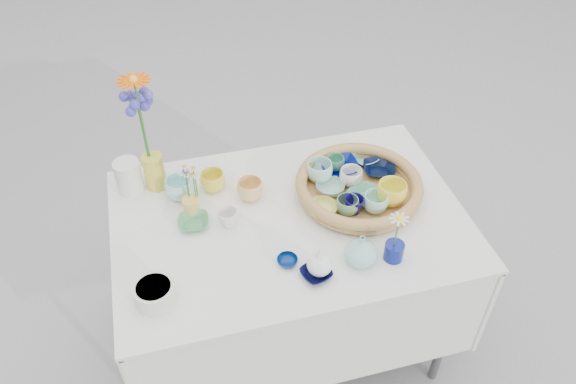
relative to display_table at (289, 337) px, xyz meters
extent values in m
plane|color=#9D9D9D|center=(0.00, 0.00, 0.00)|extent=(80.00, 80.00, 0.00)
imported|color=#000D65|center=(0.25, 0.18, 0.80)|extent=(0.16, 0.16, 0.04)
imported|color=black|center=(0.40, 0.13, 0.80)|extent=(0.15, 0.15, 0.03)
imported|color=yellow|center=(0.37, -0.04, 0.83)|extent=(0.13, 0.13, 0.09)
imported|color=#529D79|center=(0.29, 0.00, 0.80)|extent=(0.15, 0.15, 0.03)
imported|color=#5F926A|center=(0.20, -0.05, 0.82)|extent=(0.10, 0.10, 0.07)
imported|color=#87B3A3|center=(0.18, 0.08, 0.80)|extent=(0.13, 0.13, 0.03)
imported|color=#ACE3D6|center=(0.16, 0.15, 0.82)|extent=(0.13, 0.13, 0.08)
imported|color=white|center=(0.27, 0.10, 0.82)|extent=(0.11, 0.11, 0.07)
imported|color=#69BACF|center=(0.37, 0.21, 0.79)|extent=(0.11, 0.11, 0.02)
imported|color=#0D0649|center=(0.22, -0.05, 0.82)|extent=(0.09, 0.09, 0.07)
imported|color=#D7D75F|center=(0.12, -0.02, 0.80)|extent=(0.12, 0.12, 0.03)
imported|color=#A3E4D4|center=(0.30, -0.06, 0.82)|extent=(0.11, 0.11, 0.07)
imported|color=#40926C|center=(0.24, 0.20, 0.81)|extent=(0.09, 0.09, 0.06)
imported|color=yellow|center=(-0.24, 0.22, 0.80)|extent=(0.13, 0.13, 0.07)
imported|color=#EAB66A|center=(-0.11, 0.14, 0.80)|extent=(0.10, 0.10, 0.08)
imported|color=#4C9460|center=(-0.34, 0.05, 0.78)|extent=(0.12, 0.12, 0.03)
imported|color=silver|center=(-0.22, 0.02, 0.80)|extent=(0.09, 0.09, 0.07)
imported|color=navy|center=(-0.06, -0.21, 0.78)|extent=(0.09, 0.09, 0.02)
imported|color=#AAE5E2|center=(-0.37, 0.21, 0.81)|extent=(0.11, 0.11, 0.08)
imported|color=black|center=(0.01, -0.28, 0.78)|extent=(0.12, 0.12, 0.02)
imported|color=#93D4C9|center=(0.17, -0.26, 0.82)|extent=(0.13, 0.13, 0.12)
cylinder|color=navy|center=(0.28, -0.28, 0.80)|extent=(0.08, 0.08, 0.07)
cylinder|color=gold|center=(-0.44, 0.29, 0.84)|extent=(0.09, 0.09, 0.15)
cylinder|color=#EFC654|center=(-0.34, 0.11, 0.80)|extent=(0.07, 0.07, 0.06)
camera|label=1|loc=(-0.38, -1.39, 2.19)|focal=35.00mm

